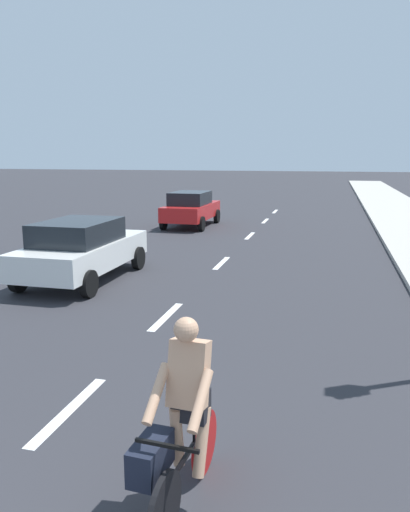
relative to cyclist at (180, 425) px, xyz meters
name	(u,v)px	position (x,y,z in m)	size (l,w,h in m)	color
ground_plane	(254,232)	(-1.89, 16.67, -0.83)	(160.00, 160.00, 0.00)	#2D2D33
lane_stripe_1	(69,410)	(-1.89, 1.34, -0.83)	(0.16, 1.80, 0.01)	white
lane_stripe_2	(166,316)	(-1.89, 5.18, -0.83)	(0.16, 1.80, 0.01)	white
lane_stripe_3	(222,263)	(-1.89, 10.36, -0.83)	(0.16, 1.80, 0.01)	white
lane_stripe_4	(250,236)	(-1.89, 15.62, -0.83)	(0.16, 1.80, 0.01)	white
lane_stripe_5	(265,221)	(-1.89, 20.34, -0.83)	(0.16, 1.80, 0.01)	white
lane_stripe_6	(275,211)	(-1.89, 24.61, -0.83)	(0.16, 1.80, 0.01)	white
cyclist	(180,425)	(0.00, 0.00, 0.00)	(0.63, 1.71, 1.82)	black
parked_car_white	(82,248)	(-4.94, 7.48, 0.01)	(2.03, 4.37, 1.57)	white
parked_car_red	(191,208)	(-4.91, 17.65, 0.01)	(1.92, 4.08, 1.57)	red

